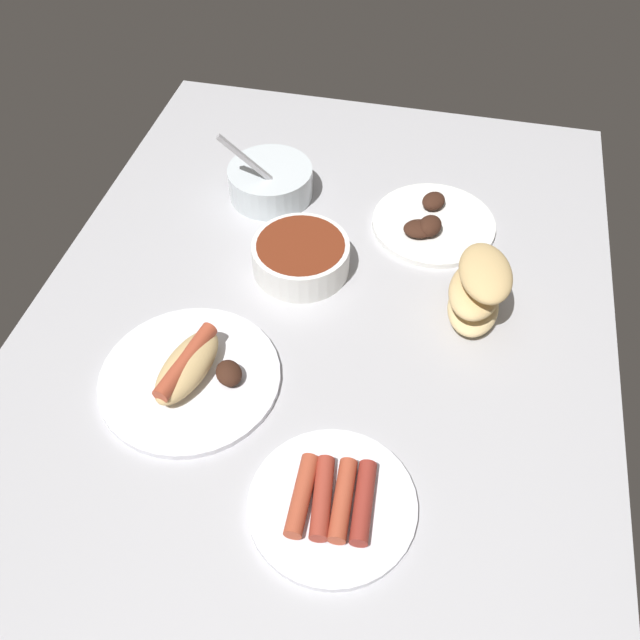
{
  "coord_description": "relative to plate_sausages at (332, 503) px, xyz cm",
  "views": [
    {
      "loc": [
        68.83,
        15.42,
        79.17
      ],
      "look_at": [
        4.75,
        0.92,
        3.0
      ],
      "focal_mm": 37.95,
      "sensor_mm": 36.0,
      "label": 1
    }
  ],
  "objects": [
    {
      "name": "bowl_chili",
      "position": [
        -39.97,
        -13.81,
        1.93
      ],
      "size": [
        15.85,
        15.85,
        5.46
      ],
      "color": "white",
      "rests_on": "ground_plane"
    },
    {
      "name": "plate_hotdog_assembled",
      "position": [
        -14.54,
        -23.75,
        0.63
      ],
      "size": [
        25.98,
        25.98,
        5.61
      ],
      "color": "white",
      "rests_on": "ground_plane"
    },
    {
      "name": "ground_plane",
      "position": [
        -31.93,
        -8.64,
        -2.55
      ],
      "size": [
        120.0,
        90.0,
        3.0
      ],
      "primitive_type": "cube",
      "color": "#B2B2B7"
    },
    {
      "name": "bread_stack",
      "position": [
        -36.15,
        14.53,
        4.35
      ],
      "size": [
        13.53,
        10.18,
        10.8
      ],
      "color": "#E5C689",
      "rests_on": "ground_plane"
    },
    {
      "name": "bowl_coleslaw",
      "position": [
        -57.54,
        -23.79,
        2.15
      ],
      "size": [
        15.24,
        15.24,
        15.06
      ],
      "color": "silver",
      "rests_on": "ground_plane"
    },
    {
      "name": "plate_sausages",
      "position": [
        0.0,
        0.0,
        0.0
      ],
      "size": [
        21.22,
        21.22,
        3.31
      ],
      "color": "white",
      "rests_on": "ground_plane"
    },
    {
      "name": "plate_grilled_meat",
      "position": [
        -55.15,
        6.03,
        -0.13
      ],
      "size": [
        21.51,
        21.51,
        3.98
      ],
      "color": "white",
      "rests_on": "ground_plane"
    }
  ]
}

